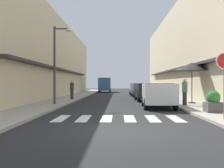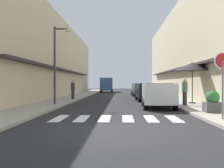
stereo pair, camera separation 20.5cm
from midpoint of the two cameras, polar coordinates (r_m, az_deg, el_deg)
name	(u,v)px [view 2 (the right image)]	position (r m, az deg, el deg)	size (l,w,h in m)	color
ground_plane	(119,98)	(26.27, 1.77, -3.05)	(98.49, 98.49, 0.00)	#232326
sidewalk_left	(73,98)	(26.68, -8.19, -2.87)	(2.36, 62.67, 0.12)	#9E998E
sidewalk_right	(166,98)	(26.65, 11.74, -2.88)	(2.36, 62.67, 0.12)	#9E998E
building_row_left	(40,58)	(28.83, -15.00, 5.30)	(5.50, 42.29, 8.12)	beige
building_row_right	(201,51)	(28.85, 18.59, 6.72)	(5.50, 42.29, 9.54)	beige
crosswalk	(116,119)	(11.17, 1.46, -7.37)	(5.20, 2.20, 0.01)	silver
parked_car_near	(158,93)	(15.97, 10.19, -1.82)	(1.96, 4.00, 1.47)	silver
parked_car_mid	(148,90)	(22.30, 7.85, -1.25)	(1.89, 4.47, 1.47)	black
parked_car_far	(141,88)	(29.05, 6.48, -0.92)	(1.88, 4.43, 1.47)	#4C5156
parked_car_distant	(138,88)	(34.59, 5.76, -0.75)	(1.87, 4.28, 1.47)	silver
delivery_van	(107,84)	(44.53, -1.01, 0.07)	(2.07, 5.43, 2.37)	#33598C
round_street_sign	(223,68)	(10.86, 23.05, 3.19)	(0.65, 0.07, 2.52)	slate
street_lamp	(58,56)	(17.73, -11.19, 5.81)	(1.19, 0.28, 5.03)	#38383D
cafe_umbrella	(192,67)	(18.94, 17.07, 3.54)	(2.47, 2.47, 2.76)	#262626
planter_corner	(213,103)	(13.34, 21.10, -3.71)	(0.75, 0.75, 1.00)	#4C4C4C
pedestrian_walking_near	(185,91)	(17.02, 15.60, -1.47)	(0.34, 0.34, 1.65)	#282B33
pedestrian_walking_far	(73,89)	(23.00, -8.12, -1.12)	(0.34, 0.34, 1.61)	#282B33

